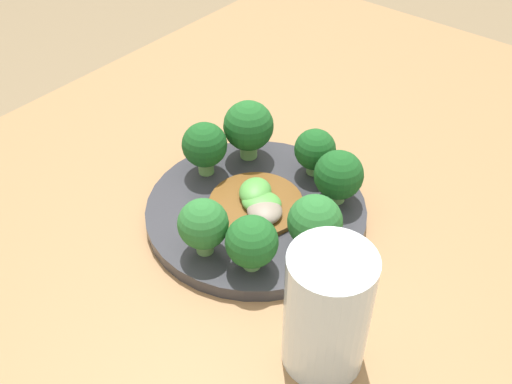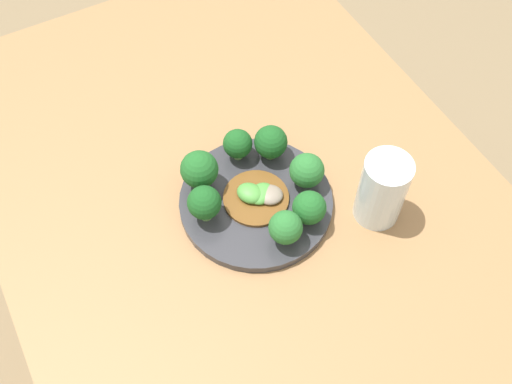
# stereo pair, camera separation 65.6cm
# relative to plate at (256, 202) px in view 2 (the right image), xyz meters

# --- Properties ---
(ground_plane) EXTENTS (8.00, 8.00, 0.00)m
(ground_plane) POSITION_rel_plate_xyz_m (0.05, 0.01, -0.72)
(ground_plane) COLOR #7F6B4C
(table) EXTENTS (1.06, 0.78, 0.72)m
(table) POSITION_rel_plate_xyz_m (0.05, 0.01, -0.37)
(table) COLOR olive
(table) RESTS_ON ground_plane
(plate) EXTENTS (0.24, 0.24, 0.02)m
(plate) POSITION_rel_plate_xyz_m (0.00, 0.00, 0.00)
(plate) COLOR #333338
(plate) RESTS_ON table
(broccoli_west) EXTENTS (0.05, 0.05, 0.06)m
(broccoli_west) POSITION_rel_plate_xyz_m (-0.08, -0.00, 0.04)
(broccoli_west) COLOR #70A356
(broccoli_west) RESTS_ON plate
(broccoli_east) EXTENTS (0.05, 0.05, 0.06)m
(broccoli_east) POSITION_rel_plate_xyz_m (0.09, -0.01, 0.04)
(broccoli_east) COLOR #89B76B
(broccoli_east) RESTS_ON plate
(broccoli_northeast) EXTENTS (0.06, 0.06, 0.07)m
(broccoli_northeast) POSITION_rel_plate_xyz_m (0.06, 0.06, 0.05)
(broccoli_northeast) COLOR #7AAD5B
(broccoli_northeast) RESTS_ON plate
(broccoli_north) EXTENTS (0.05, 0.05, 0.07)m
(broccoli_north) POSITION_rel_plate_xyz_m (0.01, 0.08, 0.05)
(broccoli_north) COLOR #7AAD5B
(broccoli_north) RESTS_ON plate
(broccoli_south) EXTENTS (0.06, 0.06, 0.06)m
(broccoli_south) POSITION_rel_plate_xyz_m (-0.01, -0.08, 0.04)
(broccoli_south) COLOR #89B76B
(broccoli_south) RESTS_ON plate
(broccoli_southwest) EXTENTS (0.05, 0.05, 0.06)m
(broccoli_southwest) POSITION_rel_plate_xyz_m (-0.07, -0.05, 0.04)
(broccoli_southwest) COLOR #70A356
(broccoli_southwest) RESTS_ON plate
(broccoli_southeast) EXTENTS (0.05, 0.05, 0.06)m
(broccoli_southeast) POSITION_rel_plate_xyz_m (0.06, -0.06, 0.04)
(broccoli_southeast) COLOR #70A356
(broccoli_southeast) RESTS_ON plate
(stirfry_center) EXTENTS (0.10, 0.10, 0.02)m
(stirfry_center) POSITION_rel_plate_xyz_m (-0.00, -0.00, 0.02)
(stirfry_center) COLOR brown
(stirfry_center) RESTS_ON plate
(drinking_glass) EXTENTS (0.07, 0.07, 0.12)m
(drinking_glass) POSITION_rel_plate_xyz_m (-0.10, -0.16, 0.05)
(drinking_glass) COLOR silver
(drinking_glass) RESTS_ON table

